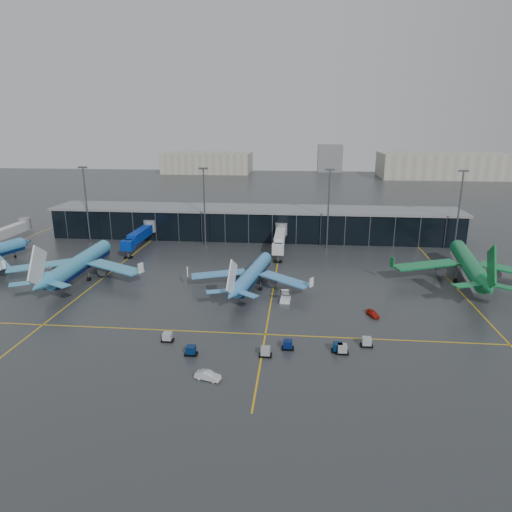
# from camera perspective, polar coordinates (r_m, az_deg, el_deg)

# --- Properties ---
(ground) EXTENTS (600.00, 600.00, 0.00)m
(ground) POSITION_cam_1_polar(r_m,az_deg,el_deg) (103.60, -3.73, -5.89)
(ground) COLOR #282B2D
(ground) RESTS_ON ground
(terminal_pier) EXTENTS (142.00, 17.00, 10.70)m
(terminal_pier) POSITION_cam_1_polar(r_m,az_deg,el_deg) (161.00, -0.26, 4.21)
(terminal_pier) COLOR black
(terminal_pier) RESTS_ON ground
(jet_bridges) EXTENTS (94.00, 27.50, 7.20)m
(jet_bridges) POSITION_cam_1_polar(r_m,az_deg,el_deg) (150.74, -14.38, 2.53)
(jet_bridges) COLOR #595B60
(jet_bridges) RESTS_ON ground
(flood_masts) EXTENTS (203.00, 0.50, 25.50)m
(flood_masts) POSITION_cam_1_polar(r_m,az_deg,el_deg) (147.24, 1.21, 6.40)
(flood_masts) COLOR #595B60
(flood_masts) RESTS_ON ground
(distant_hangars) EXTENTS (260.00, 71.00, 22.00)m
(distant_hangars) POSITION_cam_1_polar(r_m,az_deg,el_deg) (367.56, 11.04, 11.25)
(distant_hangars) COLOR #B2AD99
(distant_hangars) RESTS_ON ground
(taxi_lines) EXTENTS (220.00, 120.00, 0.02)m
(taxi_lines) POSITION_cam_1_polar(r_m,az_deg,el_deg) (112.41, 2.18, -4.05)
(taxi_lines) COLOR gold
(taxi_lines) RESTS_ON ground
(airliner_arkefly) EXTENTS (38.52, 43.66, 13.21)m
(airliner_arkefly) POSITION_cam_1_polar(r_m,az_deg,el_deg) (126.43, -21.25, 0.28)
(airliner_arkefly) COLOR #3A95C0
(airliner_arkefly) RESTS_ON ground
(airliner_klm_near) EXTENTS (37.41, 41.05, 11.16)m
(airliner_klm_near) POSITION_cam_1_polar(r_m,az_deg,el_deg) (111.56, -0.44, -1.18)
(airliner_klm_near) COLOR #3F8ACF
(airliner_klm_near) RESTS_ON ground
(airliner_aer_lingus) EXTENTS (46.28, 51.00, 14.05)m
(airliner_aer_lingus) POSITION_cam_1_polar(r_m,az_deg,el_deg) (127.95, 25.20, 0.20)
(airliner_aer_lingus) COLOR #0D7038
(airliner_aer_lingus) RESTS_ON ground
(baggage_carts) EXTENTS (38.80, 7.77, 1.70)m
(baggage_carts) POSITION_cam_1_polar(r_m,az_deg,el_deg) (82.94, 2.95, -11.22)
(baggage_carts) COLOR black
(baggage_carts) RESTS_ON ground
(mobile_airstair) EXTENTS (2.39, 3.33, 3.45)m
(mobile_airstair) POSITION_cam_1_polar(r_m,az_deg,el_deg) (104.14, 3.69, -5.32)
(mobile_airstair) COLOR white
(mobile_airstair) RESTS_ON ground
(service_van_red) EXTENTS (2.82, 4.12, 1.30)m
(service_van_red) POSITION_cam_1_polar(r_m,az_deg,el_deg) (99.53, 14.39, -6.95)
(service_van_red) COLOR #A8160C
(service_van_red) RESTS_ON ground
(service_van_white) EXTENTS (4.46, 2.50, 1.39)m
(service_van_white) POSITION_cam_1_polar(r_m,az_deg,el_deg) (74.81, -6.04, -14.64)
(service_van_white) COLOR silver
(service_van_white) RESTS_ON ground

